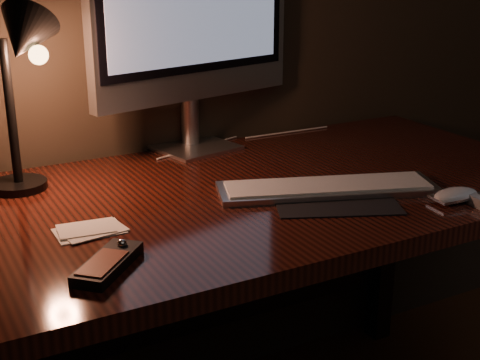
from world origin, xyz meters
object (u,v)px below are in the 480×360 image
desk (210,236)px  desk_lamp (22,65)px  media_remote (108,263)px  monitor (194,6)px  keyboard (327,187)px  mouse (456,197)px

desk → desk_lamp: desk_lamp is taller
media_remote → desk_lamp: size_ratio=0.37×
media_remote → desk: bearing=-3.0°
monitor → keyboard: (0.11, -0.43, -0.36)m
media_remote → desk_lamp: 0.51m
desk_lamp → mouse: bearing=-19.5°
mouse → monitor: bearing=121.2°
monitor → media_remote: 0.79m
mouse → desk: bearing=143.1°
desk_lamp → media_remote: bearing=-74.3°
keyboard → desk_lamp: (-0.55, 0.30, 0.26)m
desk → keyboard: keyboard is taller
mouse → desk_lamp: size_ratio=0.26×
monitor → keyboard: monitor is taller
keyboard → media_remote: bearing=-146.1°
mouse → media_remote: 0.73m
monitor → keyboard: 0.57m
monitor → mouse: (0.31, -0.60, -0.35)m
keyboard → desk: bearing=159.5°
media_remote → mouse: bearing=-48.8°
desk → desk_lamp: (-0.35, 0.13, 0.40)m
keyboard → desk_lamp: 0.68m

